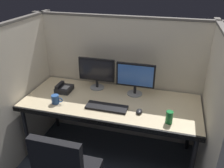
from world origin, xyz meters
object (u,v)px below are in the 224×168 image
at_px(monitor_left, 97,71).
at_px(soda_can, 169,117).
at_px(coffee_mug, 56,99).
at_px(keyboard_main, 107,107).
at_px(monitor_right, 135,77).
at_px(desk_phone, 64,88).
at_px(desk, 110,105).
at_px(computer_mouse, 139,111).

height_order(monitor_left, soda_can, monitor_left).
distance_m(monitor_left, coffee_mug, 0.58).
distance_m(monitor_left, keyboard_main, 0.52).
bearing_deg(monitor_right, coffee_mug, -151.28).
relative_size(keyboard_main, coffee_mug, 3.41).
relative_size(monitor_right, soda_can, 3.52).
bearing_deg(desk_phone, desk, -8.21).
bearing_deg(monitor_right, soda_can, -48.73).
bearing_deg(soda_can, computer_mouse, 162.54).
bearing_deg(coffee_mug, monitor_right, 28.72).
bearing_deg(computer_mouse, monitor_right, 107.13).
bearing_deg(coffee_mug, desk, 19.34).
distance_m(desk, keyboard_main, 0.16).
bearing_deg(desk, keyboard_main, -88.17).
bearing_deg(desk, monitor_left, 132.45).
xyz_separation_m(monitor_left, coffee_mug, (-0.31, -0.46, -0.17)).
distance_m(desk, soda_can, 0.68).
bearing_deg(soda_can, desk_phone, 165.34).
distance_m(computer_mouse, soda_can, 0.31).
distance_m(monitor_right, desk_phone, 0.85).
xyz_separation_m(computer_mouse, soda_can, (0.29, -0.09, 0.04)).
bearing_deg(soda_can, monitor_left, 150.20).
distance_m(computer_mouse, coffee_mug, 0.89).
relative_size(keyboard_main, computer_mouse, 4.48).
xyz_separation_m(monitor_left, soda_can, (0.87, -0.50, -0.15)).
height_order(monitor_left, monitor_right, same).
distance_m(desk, computer_mouse, 0.37).
bearing_deg(soda_can, monitor_right, 131.27).
bearing_deg(coffee_mug, soda_can, -1.99).
bearing_deg(computer_mouse, desk_phone, 166.24).
distance_m(monitor_left, computer_mouse, 0.74).
height_order(keyboard_main, desk_phone, desk_phone).
xyz_separation_m(monitor_left, computer_mouse, (0.58, -0.41, -0.20)).
xyz_separation_m(monitor_left, keyboard_main, (0.25, -0.41, -0.20)).
bearing_deg(computer_mouse, monitor_left, 144.89).
relative_size(desk, monitor_right, 4.42).
height_order(desk, soda_can, soda_can).
bearing_deg(desk_phone, coffee_mug, -81.46).
distance_m(keyboard_main, desk_phone, 0.64).
bearing_deg(soda_can, coffee_mug, 178.01).
distance_m(keyboard_main, coffee_mug, 0.56).
height_order(desk, keyboard_main, keyboard_main).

